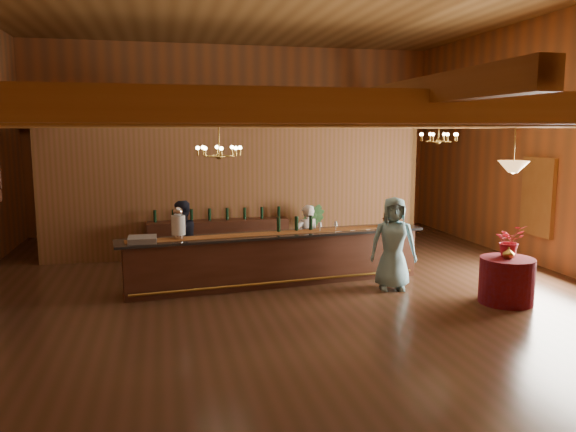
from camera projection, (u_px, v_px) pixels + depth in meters
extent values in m
plane|color=#3D2818|center=(288.00, 293.00, 10.46)|extent=(14.00, 14.00, 0.00)
cube|color=#A75D2F|center=(237.00, 139.00, 16.80)|extent=(12.00, 0.10, 5.50)
cube|color=#A75D2F|center=(550.00, 174.00, 3.30)|extent=(12.00, 0.10, 5.50)
cube|color=olive|center=(433.00, 107.00, 4.68)|extent=(11.90, 0.20, 0.28)
cube|color=olive|center=(340.00, 115.00, 7.09)|extent=(11.90, 0.20, 0.28)
cube|color=olive|center=(295.00, 119.00, 9.50)|extent=(11.90, 0.20, 0.28)
cube|color=olive|center=(267.00, 122.00, 11.91)|extent=(11.90, 0.20, 0.28)
cube|color=olive|center=(249.00, 123.00, 14.32)|extent=(11.90, 0.20, 0.28)
cube|color=olive|center=(237.00, 124.00, 16.54)|extent=(11.90, 0.20, 0.28)
cube|color=olive|center=(14.00, 110.00, 8.98)|extent=(0.18, 13.90, 0.22)
cube|color=olive|center=(288.00, 112.00, 9.96)|extent=(0.18, 13.90, 0.22)
cube|color=olive|center=(513.00, 113.00, 10.94)|extent=(0.18, 13.90, 0.22)
cube|color=olive|center=(66.00, 189.00, 13.58)|extent=(0.20, 0.20, 3.20)
cube|color=olive|center=(410.00, 182.00, 15.54)|extent=(0.20, 0.20, 3.20)
cube|color=brown|center=(236.00, 192.00, 13.50)|extent=(9.00, 0.18, 3.10)
cube|color=white|center=(538.00, 197.00, 12.49)|extent=(0.12, 1.05, 1.75)
cube|color=#412116|center=(280.00, 218.00, 15.90)|extent=(1.20, 0.60, 1.10)
cube|color=#A47443|center=(172.00, 224.00, 15.26)|extent=(1.00, 0.60, 1.00)
cube|color=#412116|center=(277.00, 260.00, 11.04)|extent=(5.87, 1.26, 0.97)
cube|color=black|center=(277.00, 235.00, 10.96)|extent=(6.17, 1.41, 0.05)
cube|color=maroon|center=(277.00, 233.00, 10.96)|extent=(5.74, 1.00, 0.01)
cylinder|color=olive|center=(281.00, 282.00, 10.72)|extent=(5.61, 0.65, 0.05)
cylinder|color=silver|center=(179.00, 237.00, 10.39)|extent=(0.18, 0.18, 0.08)
cylinder|color=silver|center=(178.00, 225.00, 10.36)|extent=(0.26, 0.26, 0.36)
sphere|color=silver|center=(178.00, 212.00, 10.32)|extent=(0.18, 0.18, 0.18)
cube|color=gray|center=(142.00, 239.00, 10.09)|extent=(0.50, 0.50, 0.10)
cube|color=#A47443|center=(385.00, 220.00, 11.67)|extent=(0.06, 0.06, 0.30)
cube|color=#A47443|center=(398.00, 219.00, 11.73)|extent=(0.06, 0.06, 0.30)
cylinder|color=#A47443|center=(392.00, 218.00, 11.69)|extent=(0.24, 0.24, 0.24)
cylinder|color=black|center=(279.00, 225.00, 11.07)|extent=(0.07, 0.07, 0.30)
cylinder|color=black|center=(297.00, 224.00, 11.19)|extent=(0.07, 0.07, 0.30)
cylinder|color=black|center=(311.00, 223.00, 11.29)|extent=(0.07, 0.07, 0.30)
cube|color=#412116|center=(219.00, 239.00, 13.26)|extent=(3.32, 0.63, 0.93)
cylinder|color=#4D1225|center=(507.00, 281.00, 9.84)|extent=(0.93, 0.93, 0.81)
cylinder|color=olive|center=(219.00, 138.00, 10.05)|extent=(0.02, 0.02, 0.65)
sphere|color=olive|center=(219.00, 156.00, 10.10)|extent=(0.12, 0.12, 0.12)
torus|color=olive|center=(219.00, 151.00, 10.08)|extent=(0.80, 0.80, 0.04)
cylinder|color=olive|center=(439.00, 131.00, 11.76)|extent=(0.02, 0.02, 0.42)
sphere|color=olive|center=(438.00, 142.00, 11.79)|extent=(0.12, 0.12, 0.12)
torus|color=olive|center=(439.00, 137.00, 11.77)|extent=(0.80, 0.80, 0.04)
cylinder|color=olive|center=(515.00, 143.00, 9.48)|extent=(0.02, 0.02, 0.80)
cone|color=tan|center=(513.00, 167.00, 9.54)|extent=(0.52, 0.52, 0.20)
imported|color=white|center=(307.00, 239.00, 11.84)|extent=(0.59, 0.44, 1.47)
imported|color=black|center=(181.00, 240.00, 11.35)|extent=(1.00, 0.96, 1.62)
imported|color=#76AFC0|center=(393.00, 243.00, 10.64)|extent=(0.99, 0.77, 1.78)
imported|color=#285124|center=(310.00, 230.00, 13.56)|extent=(0.87, 0.80, 1.28)
imported|color=#B4162A|center=(509.00, 241.00, 9.89)|extent=(0.55, 0.49, 0.56)
imported|color=olive|center=(509.00, 250.00, 9.71)|extent=(0.21, 0.21, 0.32)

